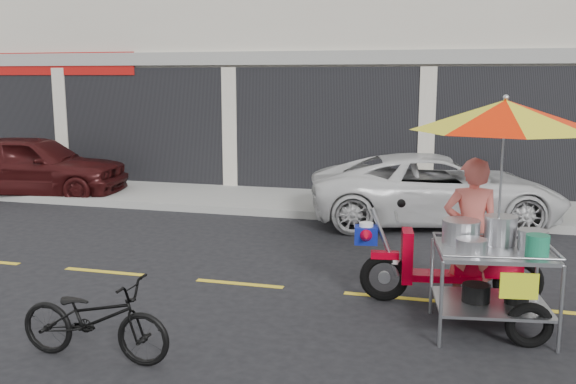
% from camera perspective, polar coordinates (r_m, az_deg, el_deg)
% --- Properties ---
extents(ground, '(90.00, 90.00, 0.00)m').
position_cam_1_polar(ground, '(8.13, 9.25, -9.23)').
color(ground, black).
extents(sidewalk, '(45.00, 3.00, 0.15)m').
position_cam_1_polar(sidewalk, '(13.41, 11.76, -1.23)').
color(sidewalk, gray).
rests_on(sidewalk, ground).
extents(shophouse_block, '(36.00, 8.11, 10.40)m').
position_cam_1_polar(shophouse_block, '(18.41, 22.36, 14.30)').
color(shophouse_block, beige).
rests_on(shophouse_block, ground).
extents(centerline, '(42.00, 0.10, 0.01)m').
position_cam_1_polar(centerline, '(8.13, 9.25, -9.21)').
color(centerline, gold).
rests_on(centerline, ground).
extents(maroon_sedan, '(4.40, 2.33, 1.43)m').
position_cam_1_polar(maroon_sedan, '(15.60, -21.76, 2.22)').
color(maroon_sedan, '#340D0E').
rests_on(maroon_sedan, ground).
extents(white_pickup, '(5.00, 3.15, 1.29)m').
position_cam_1_polar(white_pickup, '(12.14, 13.09, 0.25)').
color(white_pickup, silver).
rests_on(white_pickup, ground).
extents(near_bicycle, '(1.56, 0.55, 0.82)m').
position_cam_1_polar(near_bicycle, '(6.51, -16.82, -10.72)').
color(near_bicycle, black).
rests_on(near_bicycle, ground).
extents(food_vendor_rig, '(2.71, 2.18, 2.52)m').
position_cam_1_polar(food_vendor_rig, '(7.26, 17.36, 0.96)').
color(food_vendor_rig, black).
rests_on(food_vendor_rig, ground).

